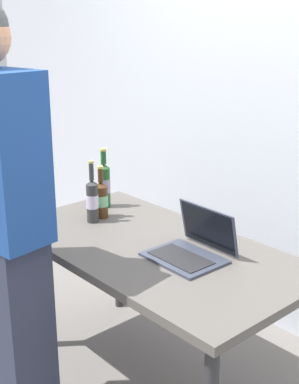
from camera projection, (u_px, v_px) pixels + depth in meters
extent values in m
plane|color=slate|center=(152.00, 379.00, 2.64)|extent=(8.00, 8.00, 0.00)
cube|color=#56514C|center=(152.00, 249.00, 2.42)|extent=(1.46, 0.78, 0.04)
cylinder|color=#2D2D30|center=(22.00, 290.00, 2.81)|extent=(0.05, 0.05, 0.69)
cylinder|color=#2D2D30|center=(119.00, 255.00, 3.22)|extent=(0.05, 0.05, 0.69)
cube|color=#383D4C|center=(184.00, 258.00, 2.27)|extent=(0.33, 0.25, 0.01)
cube|color=#232326|center=(181.00, 258.00, 2.25)|extent=(0.27, 0.15, 0.00)
cube|color=#383D4C|center=(208.00, 227.00, 2.32)|extent=(0.32, 0.06, 0.20)
cube|color=black|center=(208.00, 228.00, 2.32)|extent=(0.30, 0.05, 0.18)
cylinder|color=#472B14|center=(101.00, 202.00, 2.74)|extent=(0.07, 0.07, 0.17)
cone|color=#472B14|center=(101.00, 184.00, 2.71)|extent=(0.07, 0.07, 0.02)
cylinder|color=#472B14|center=(100.00, 175.00, 2.69)|extent=(0.03, 0.03, 0.07)
cylinder|color=#BFB74C|center=(100.00, 167.00, 2.68)|extent=(0.03, 0.03, 0.01)
cylinder|color=#73B87B|center=(101.00, 200.00, 2.73)|extent=(0.07, 0.07, 0.06)
cylinder|color=#333333|center=(92.00, 203.00, 2.67)|extent=(0.06, 0.06, 0.20)
cone|color=#333333|center=(92.00, 182.00, 2.64)|extent=(0.06, 0.06, 0.02)
cylinder|color=#333333|center=(91.00, 172.00, 2.62)|extent=(0.02, 0.02, 0.09)
cylinder|color=#BFB74C|center=(91.00, 162.00, 2.60)|extent=(0.03, 0.03, 0.01)
cylinder|color=silver|center=(92.00, 201.00, 2.67)|extent=(0.06, 0.06, 0.07)
cylinder|color=#1E5123|center=(104.00, 187.00, 2.89)|extent=(0.07, 0.07, 0.22)
cone|color=#1E5123|center=(104.00, 166.00, 2.85)|extent=(0.07, 0.07, 0.02)
cylinder|color=#1E5123|center=(103.00, 157.00, 2.84)|extent=(0.03, 0.03, 0.07)
cylinder|color=#BFB74C|center=(103.00, 150.00, 2.82)|extent=(0.03, 0.03, 0.01)
cylinder|color=#8F84A5|center=(104.00, 186.00, 2.88)|extent=(0.07, 0.07, 0.08)
cube|color=#2D3347|center=(9.00, 333.00, 2.24)|extent=(0.40, 0.27, 0.89)
cube|color=silver|center=(280.00, 100.00, 2.82)|extent=(6.00, 0.10, 2.60)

